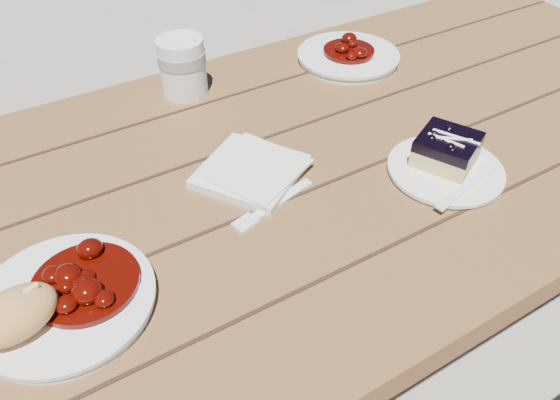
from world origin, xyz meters
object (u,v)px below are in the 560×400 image
picnic_table (260,242)px  dessert_plate (445,171)px  bread_roll (14,315)px  blueberry_cake (447,149)px  coffee_cup (183,67)px  main_plate (66,302)px  second_plate (348,57)px

picnic_table → dessert_plate: size_ratio=11.04×
bread_roll → blueberry_cake: size_ratio=0.86×
picnic_table → bread_roll: 0.46m
dessert_plate → coffee_cup: 0.53m
picnic_table → blueberry_cake: (0.27, -0.14, 0.20)m
main_plate → blueberry_cake: 0.61m
coffee_cup → picnic_table: bearing=-91.0°
dessert_plate → bread_roll: bearing=177.5°
blueberry_cake → picnic_table: bearing=126.2°
dessert_plate → second_plate: size_ratio=0.85×
main_plate → dessert_plate: 0.60m
bread_roll → second_plate: 0.84m
bread_roll → second_plate: (0.75, 0.37, -0.03)m
blueberry_cake → coffee_cup: coffee_cup is taller
coffee_cup → second_plate: coffee_cup is taller
dessert_plate → blueberry_cake: (0.01, 0.02, 0.03)m
bread_roll → coffee_cup: coffee_cup is taller
dessert_plate → picnic_table: bearing=148.9°
blueberry_cake → coffee_cup: size_ratio=1.09×
picnic_table → coffee_cup: size_ratio=18.02×
main_plate → bread_roll: bread_roll is taller
dessert_plate → coffee_cup: (-0.26, 0.46, 0.05)m
main_plate → blueberry_cake: size_ratio=1.82×
picnic_table → second_plate: size_ratio=9.37×
bread_roll → blueberry_cake: bearing=-1.2°
picnic_table → bread_roll: size_ratio=19.30×
main_plate → dessert_plate: main_plate is taller
dessert_plate → coffee_cup: coffee_cup is taller
picnic_table → bread_roll: bearing=-161.9°
coffee_cup → second_plate: (0.36, -0.06, -0.05)m
bread_roll → dessert_plate: bread_roll is taller
main_plate → coffee_cup: bearing=49.9°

